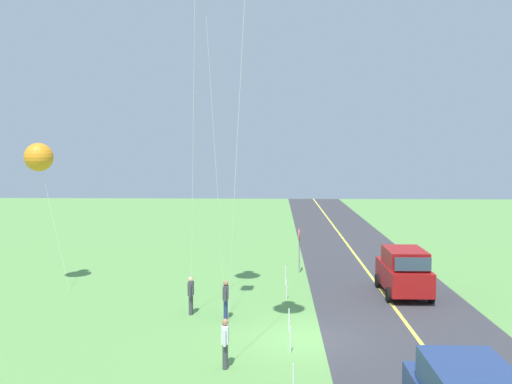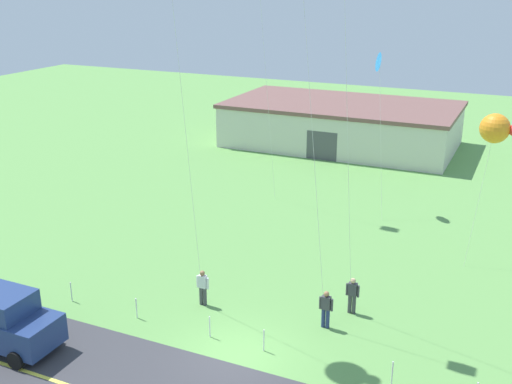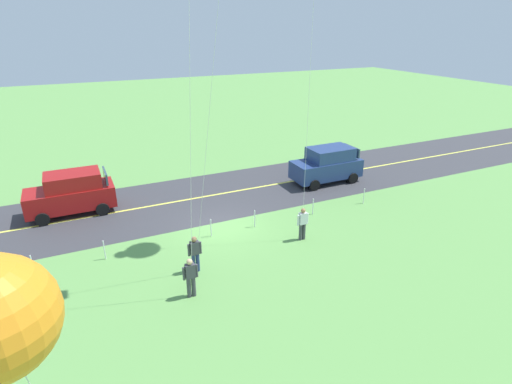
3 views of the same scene
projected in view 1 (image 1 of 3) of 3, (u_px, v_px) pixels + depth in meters
name	position (u px, v px, depth m)	size (l,w,h in m)	color
ground_plane	(309.00, 340.00, 21.28)	(120.00, 120.00, 0.10)	#60994C
asphalt_road	(419.00, 340.00, 21.13)	(120.00, 7.00, 0.00)	#38383D
road_centre_stripe	(419.00, 340.00, 21.13)	(120.00, 0.16, 0.00)	#E5E04C
car_suv_foreground	(404.00, 271.00, 27.58)	(4.40, 2.12, 2.24)	maroon
stop_sign	(299.00, 241.00, 32.40)	(0.76, 0.08, 2.56)	gray
person_adult_near	(226.00, 298.00, 23.67)	(0.58, 0.22, 1.60)	navy
person_adult_companion	(191.00, 294.00, 24.36)	(0.58, 0.22, 1.60)	#3F3F47
person_child_watcher	(225.00, 342.00, 18.35)	(0.58, 0.22, 1.60)	#3F3F47
kite_green_far	(39.00, 157.00, 28.47)	(1.90, 2.28, 7.24)	silver
fence_post_1	(293.00, 379.00, 16.39)	(0.05, 0.05, 0.90)	silver
fence_post_2	(290.00, 340.00, 19.78)	(0.05, 0.05, 0.90)	silver
fence_post_3	(289.00, 320.00, 22.06)	(0.05, 0.05, 0.90)	silver
fence_post_4	(287.00, 290.00, 26.86)	(0.05, 0.05, 0.90)	silver
fence_post_5	(286.00, 276.00, 29.60)	(0.05, 0.05, 0.90)	silver
fence_post_6	(286.00, 274.00, 30.09)	(0.05, 0.05, 0.90)	silver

